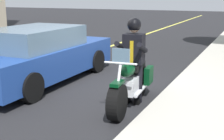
# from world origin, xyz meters

# --- Properties ---
(ground_plane) EXTENTS (80.00, 80.00, 0.00)m
(ground_plane) POSITION_xyz_m (0.00, 0.00, 0.00)
(ground_plane) COLOR black
(lane_center_stripe) EXTENTS (60.00, 0.16, 0.01)m
(lane_center_stripe) POSITION_xyz_m (0.00, -2.00, 0.01)
(lane_center_stripe) COLOR #E5DB4C
(lane_center_stripe) RESTS_ON ground_plane
(motorcycle_main) EXTENTS (2.22, 0.72, 1.26)m
(motorcycle_main) POSITION_xyz_m (0.60, 1.53, 0.45)
(motorcycle_main) COLOR black
(motorcycle_main) RESTS_ON ground_plane
(rider_main) EXTENTS (0.66, 0.59, 1.74)m
(rider_main) POSITION_xyz_m (0.41, 1.51, 1.04)
(rider_main) COLOR black
(rider_main) RESTS_ON ground_plane
(car_silver) EXTENTS (4.60, 1.92, 1.40)m
(car_silver) POSITION_xyz_m (-0.08, -1.24, 0.69)
(car_silver) COLOR navy
(car_silver) RESTS_ON ground_plane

